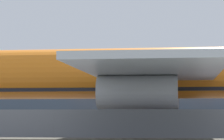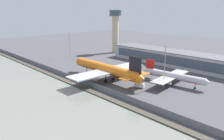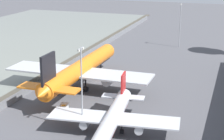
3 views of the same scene
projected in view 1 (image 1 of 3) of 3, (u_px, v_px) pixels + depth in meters
The scene contains 5 objects.
ground_plane at pixel (86, 135), 59.65m from camera, with size 500.00×500.00×0.00m, color #4C4C51.
perimeter_fence at pixel (53, 126), 43.94m from camera, with size 280.00×0.10×2.69m.
cargo_jet_orange at pixel (143, 75), 56.95m from camera, with size 56.96×48.42×16.92m.
baggage_tug at pixel (46, 131), 47.07m from camera, with size 2.36×3.50×1.80m.
terminal_building at pixel (210, 101), 115.01m from camera, with size 113.31×18.73×10.56m.
Camera 1 is at (10.24, -59.24, 2.27)m, focal length 85.00 mm.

